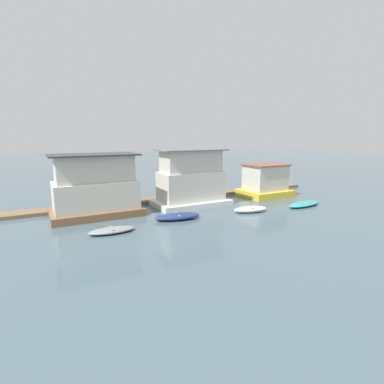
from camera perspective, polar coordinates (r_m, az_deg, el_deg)
name	(u,v)px	position (r m, az deg, el deg)	size (l,w,h in m)	color
ground_plane	(187,205)	(28.28, -0.96, -2.45)	(200.00, 200.00, 0.00)	#475B66
dock_walkway	(174,198)	(30.84, -3.49, -1.07)	(33.80, 1.96, 0.30)	brown
houseboat_brown	(96,188)	(25.33, -17.90, 0.73)	(7.07, 4.15, 5.01)	brown
houseboat_white	(191,180)	(27.82, -0.19, 2.21)	(6.93, 4.09, 5.21)	white
houseboat_yellow	(265,182)	(33.08, 13.75, 1.94)	(5.00, 3.97, 3.44)	gold
dinghy_grey	(112,230)	(20.97, -15.03, -7.06)	(3.11, 1.33, 0.37)	gray
dinghy_navy	(178,216)	(23.40, -2.77, -4.66)	(3.76, 1.97, 0.50)	navy
dinghy_white	(250,209)	(26.04, 11.06, -3.25)	(3.18, 1.74, 0.50)	white
dinghy_teal	(304,204)	(29.70, 20.55, -2.15)	(4.15, 1.89, 0.36)	teal
mooring_post_far_left	(255,185)	(34.78, 11.82, 1.35)	(0.27, 0.27, 1.82)	brown
mooring_post_near_left	(208,190)	(31.19, 3.03, 0.42)	(0.22, 0.22, 1.74)	brown
mooring_post_near_right	(128,198)	(27.81, -12.08, -1.15)	(0.27, 0.27, 1.68)	brown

